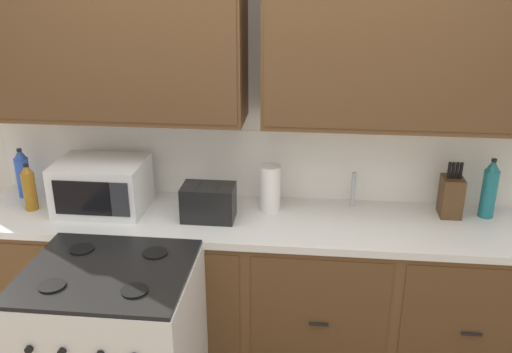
# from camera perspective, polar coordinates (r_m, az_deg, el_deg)

# --- Properties ---
(wall_unit) EXTENTS (4.25, 0.40, 2.50)m
(wall_unit) POSITION_cam_1_polar(r_m,az_deg,el_deg) (2.97, -0.01, 10.48)
(wall_unit) COLOR white
(wall_unit) RESTS_ON ground_plane
(counter_run) EXTENTS (3.08, 0.64, 0.93)m
(counter_run) POSITION_cam_1_polar(r_m,az_deg,el_deg) (3.24, -0.41, -11.44)
(counter_run) COLOR black
(counter_run) RESTS_ON ground_plane
(microwave) EXTENTS (0.48, 0.37, 0.28)m
(microwave) POSITION_cam_1_polar(r_m,az_deg,el_deg) (3.18, -15.56, -0.90)
(microwave) COLOR white
(microwave) RESTS_ON counter_run
(toaster) EXTENTS (0.28, 0.18, 0.19)m
(toaster) POSITION_cam_1_polar(r_m,az_deg,el_deg) (2.97, -4.90, -2.66)
(toaster) COLOR black
(toaster) RESTS_ON counter_run
(knife_block) EXTENTS (0.11, 0.14, 0.31)m
(knife_block) POSITION_cam_1_polar(r_m,az_deg,el_deg) (3.18, 19.43, -1.87)
(knife_block) COLOR #52361E
(knife_block) RESTS_ON counter_run
(sink_faucet) EXTENTS (0.02, 0.02, 0.20)m
(sink_faucet) POSITION_cam_1_polar(r_m,az_deg,el_deg) (3.16, 9.95, -1.31)
(sink_faucet) COLOR #B2B5BA
(sink_faucet) RESTS_ON counter_run
(paper_towel_roll) EXTENTS (0.12, 0.12, 0.26)m
(paper_towel_roll) POSITION_cam_1_polar(r_m,az_deg,el_deg) (3.05, 1.46, -1.21)
(paper_towel_roll) COLOR white
(paper_towel_roll) RESTS_ON counter_run
(bottle_amber) EXTENTS (0.07, 0.07, 0.27)m
(bottle_amber) POSITION_cam_1_polar(r_m,az_deg,el_deg) (3.31, -22.31, -1.04)
(bottle_amber) COLOR #9E6619
(bottle_amber) RESTS_ON counter_run
(bottle_teal) EXTENTS (0.08, 0.08, 0.33)m
(bottle_teal) POSITION_cam_1_polar(r_m,az_deg,el_deg) (3.22, 22.90, -1.18)
(bottle_teal) COLOR #1E707A
(bottle_teal) RESTS_ON counter_run
(bottle_blue) EXTENTS (0.08, 0.08, 0.29)m
(bottle_blue) POSITION_cam_1_polar(r_m,az_deg,el_deg) (3.50, -22.87, 0.31)
(bottle_blue) COLOR blue
(bottle_blue) RESTS_ON counter_run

